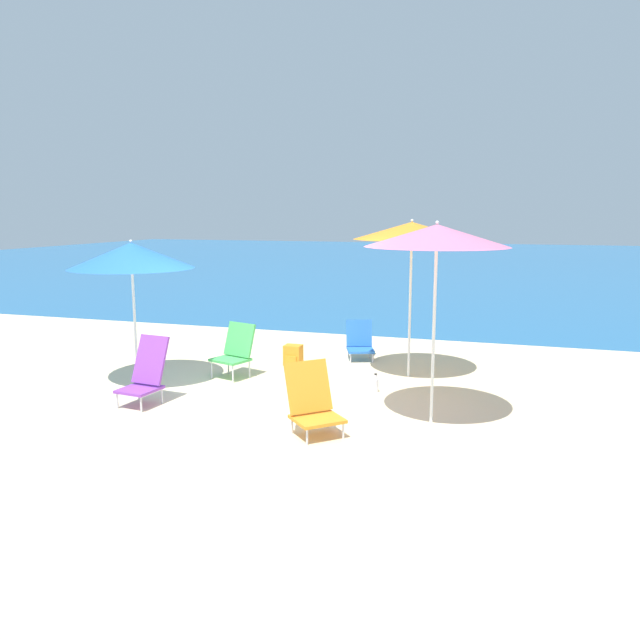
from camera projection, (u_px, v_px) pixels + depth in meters
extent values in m
plane|color=beige|center=(258.00, 409.00, 7.80)|extent=(60.00, 60.00, 0.00)
cube|color=#23669E|center=(454.00, 262.00, 31.31)|extent=(60.00, 40.00, 0.01)
cylinder|color=white|center=(434.00, 337.00, 7.13)|extent=(0.04, 0.04, 2.05)
cone|color=pink|center=(437.00, 236.00, 6.94)|extent=(1.63, 1.63, 0.25)
sphere|color=white|center=(437.00, 222.00, 6.92)|extent=(0.04, 0.04, 0.04)
cylinder|color=white|center=(410.00, 309.00, 9.19)|extent=(0.04, 0.04, 2.05)
cone|color=orange|center=(412.00, 231.00, 9.00)|extent=(1.71, 1.71, 0.25)
sphere|color=white|center=(412.00, 220.00, 8.97)|extent=(0.04, 0.04, 0.04)
cylinder|color=white|center=(135.00, 327.00, 8.85)|extent=(0.04, 0.04, 1.66)
cone|color=blue|center=(131.00, 256.00, 8.68)|extent=(1.73, 1.73, 0.36)
sphere|color=white|center=(131.00, 241.00, 8.65)|extent=(0.04, 0.04, 0.04)
cylinder|color=silver|center=(117.00, 401.00, 7.80)|extent=(0.02, 0.02, 0.20)
cylinder|color=silver|center=(141.00, 405.00, 7.65)|extent=(0.02, 0.02, 0.20)
cylinder|color=silver|center=(139.00, 393.00, 8.16)|extent=(0.02, 0.02, 0.20)
cylinder|color=silver|center=(162.00, 396.00, 8.01)|extent=(0.02, 0.02, 0.20)
cube|color=purple|center=(139.00, 389.00, 7.89)|extent=(0.49, 0.52, 0.04)
cube|color=purple|center=(150.00, 360.00, 8.04)|extent=(0.47, 0.32, 0.61)
cylinder|color=silver|center=(351.00, 358.00, 10.18)|extent=(0.02, 0.02, 0.16)
cylinder|color=silver|center=(373.00, 358.00, 10.20)|extent=(0.02, 0.02, 0.16)
cylinder|color=silver|center=(348.00, 353.00, 10.55)|extent=(0.02, 0.02, 0.16)
cylinder|color=silver|center=(370.00, 353.00, 10.57)|extent=(0.02, 0.02, 0.16)
cube|color=blue|center=(360.00, 350.00, 10.36)|extent=(0.56, 0.57, 0.04)
cube|color=blue|center=(359.00, 333.00, 10.54)|extent=(0.45, 0.27, 0.45)
cylinder|color=silver|center=(212.00, 370.00, 9.22)|extent=(0.02, 0.02, 0.26)
cylinder|color=silver|center=(233.00, 374.00, 8.98)|extent=(0.02, 0.02, 0.26)
cylinder|color=silver|center=(228.00, 365.00, 9.51)|extent=(0.02, 0.02, 0.26)
cylinder|color=silver|center=(249.00, 369.00, 9.26)|extent=(0.02, 0.02, 0.26)
cube|color=#47B756|center=(230.00, 360.00, 9.22)|extent=(0.61, 0.55, 0.04)
cube|color=#47B756|center=(240.00, 339.00, 9.34)|extent=(0.54, 0.33, 0.50)
cylinder|color=silver|center=(307.00, 437.00, 6.57)|extent=(0.02, 0.02, 0.18)
cylinder|color=silver|center=(343.00, 431.00, 6.76)|extent=(0.02, 0.02, 0.18)
cylinder|color=silver|center=(292.00, 426.00, 6.92)|extent=(0.02, 0.02, 0.18)
cylinder|color=silver|center=(327.00, 420.00, 7.11)|extent=(0.02, 0.02, 0.18)
cube|color=orange|center=(317.00, 419.00, 6.82)|extent=(0.69, 0.69, 0.04)
cube|color=orange|center=(308.00, 386.00, 6.98)|extent=(0.53, 0.52, 0.56)
cube|color=orange|center=(293.00, 355.00, 10.04)|extent=(0.27, 0.22, 0.33)
cube|color=orange|center=(291.00, 361.00, 9.93)|extent=(0.19, 0.03, 0.15)
cylinder|color=silver|center=(375.00, 385.00, 8.53)|extent=(0.08, 0.08, 0.18)
cylinder|color=silver|center=(376.00, 377.00, 8.51)|extent=(0.04, 0.04, 0.06)
cylinder|color=black|center=(376.00, 374.00, 8.50)|extent=(0.04, 0.04, 0.02)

